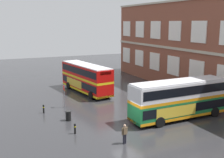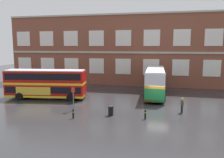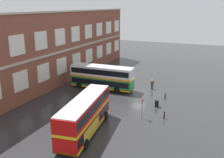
{
  "view_description": "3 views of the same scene",
  "coord_description": "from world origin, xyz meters",
  "px_view_note": "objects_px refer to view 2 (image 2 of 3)",
  "views": [
    {
      "loc": [
        22.18,
        -11.71,
        9.99
      ],
      "look_at": [
        -5.7,
        0.97,
        3.81
      ],
      "focal_mm": 45.11,
      "sensor_mm": 36.0,
      "label": 1
    },
    {
      "loc": [
        0.47,
        -27.22,
        7.36
      ],
      "look_at": [
        -6.01,
        0.93,
        3.16
      ],
      "focal_mm": 36.46,
      "sensor_mm": 36.0,
      "label": 2
    },
    {
      "loc": [
        -38.53,
        -12.06,
        14.15
      ],
      "look_at": [
        -6.06,
        2.21,
        3.7
      ],
      "focal_mm": 40.5,
      "sensor_mm": 36.0,
      "label": 3
    }
  ],
  "objects_px": {
    "double_decker_middle": "(155,82)",
    "station_litter_bin": "(111,111)",
    "waiting_passenger": "(182,105)",
    "bus_stand_flag": "(73,97)",
    "double_decker_near": "(46,83)",
    "safety_bollard_west": "(73,114)",
    "safety_bollard_east": "(145,114)"
  },
  "relations": [
    {
      "from": "station_litter_bin",
      "to": "safety_bollard_west",
      "type": "bearing_deg",
      "value": -152.22
    },
    {
      "from": "bus_stand_flag",
      "to": "safety_bollard_west",
      "type": "xyz_separation_m",
      "value": [
        1.08,
        -2.67,
        -1.14
      ]
    },
    {
      "from": "waiting_passenger",
      "to": "station_litter_bin",
      "type": "bearing_deg",
      "value": -159.98
    },
    {
      "from": "double_decker_middle",
      "to": "safety_bollard_east",
      "type": "relative_size",
      "value": 11.66
    },
    {
      "from": "station_litter_bin",
      "to": "double_decker_near",
      "type": "bearing_deg",
      "value": 152.08
    },
    {
      "from": "double_decker_middle",
      "to": "waiting_passenger",
      "type": "bearing_deg",
      "value": -67.79
    },
    {
      "from": "double_decker_near",
      "to": "safety_bollard_west",
      "type": "distance_m",
      "value": 10.57
    },
    {
      "from": "double_decker_middle",
      "to": "double_decker_near",
      "type": "bearing_deg",
      "value": -161.04
    },
    {
      "from": "double_decker_near",
      "to": "waiting_passenger",
      "type": "bearing_deg",
      "value": -9.25
    },
    {
      "from": "waiting_passenger",
      "to": "bus_stand_flag",
      "type": "bearing_deg",
      "value": -171.03
    },
    {
      "from": "safety_bollard_west",
      "to": "safety_bollard_east",
      "type": "xyz_separation_m",
      "value": [
        7.21,
        1.43,
        0.0
      ]
    },
    {
      "from": "double_decker_near",
      "to": "bus_stand_flag",
      "type": "distance_m",
      "value": 7.85
    },
    {
      "from": "station_litter_bin",
      "to": "safety_bollard_east",
      "type": "xyz_separation_m",
      "value": [
        3.69,
        -0.42,
        -0.03
      ]
    },
    {
      "from": "station_litter_bin",
      "to": "safety_bollard_east",
      "type": "bearing_deg",
      "value": -6.53
    },
    {
      "from": "double_decker_middle",
      "to": "bus_stand_flag",
      "type": "bearing_deg",
      "value": -131.28
    },
    {
      "from": "double_decker_near",
      "to": "waiting_passenger",
      "type": "xyz_separation_m",
      "value": [
        18.2,
        -2.96,
        -1.22
      ]
    },
    {
      "from": "waiting_passenger",
      "to": "bus_stand_flag",
      "type": "distance_m",
      "value": 12.24
    },
    {
      "from": "double_decker_middle",
      "to": "station_litter_bin",
      "type": "distance_m",
      "value": 11.7
    },
    {
      "from": "bus_stand_flag",
      "to": "station_litter_bin",
      "type": "distance_m",
      "value": 4.8
    },
    {
      "from": "double_decker_near",
      "to": "waiting_passenger",
      "type": "relative_size",
      "value": 6.62
    },
    {
      "from": "bus_stand_flag",
      "to": "station_litter_bin",
      "type": "xyz_separation_m",
      "value": [
        4.6,
        -0.82,
        -1.12
      ]
    },
    {
      "from": "double_decker_middle",
      "to": "station_litter_bin",
      "type": "relative_size",
      "value": 10.75
    },
    {
      "from": "station_litter_bin",
      "to": "safety_bollard_west",
      "type": "xyz_separation_m",
      "value": [
        -3.52,
        -1.85,
        -0.03
      ]
    },
    {
      "from": "bus_stand_flag",
      "to": "safety_bollard_east",
      "type": "bearing_deg",
      "value": -8.51
    },
    {
      "from": "bus_stand_flag",
      "to": "safety_bollard_east",
      "type": "xyz_separation_m",
      "value": [
        8.29,
        -1.24,
        -1.14
      ]
    },
    {
      "from": "double_decker_near",
      "to": "safety_bollard_west",
      "type": "bearing_deg",
      "value": -46.27
    },
    {
      "from": "safety_bollard_west",
      "to": "safety_bollard_east",
      "type": "height_order",
      "value": "same"
    },
    {
      "from": "bus_stand_flag",
      "to": "safety_bollard_east",
      "type": "relative_size",
      "value": 2.84
    },
    {
      "from": "waiting_passenger",
      "to": "bus_stand_flag",
      "type": "relative_size",
      "value": 0.63
    },
    {
      "from": "bus_stand_flag",
      "to": "safety_bollard_west",
      "type": "distance_m",
      "value": 3.1
    },
    {
      "from": "safety_bollard_west",
      "to": "safety_bollard_east",
      "type": "relative_size",
      "value": 1.0
    },
    {
      "from": "station_litter_bin",
      "to": "double_decker_middle",
      "type": "bearing_deg",
      "value": 68.89
    }
  ]
}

